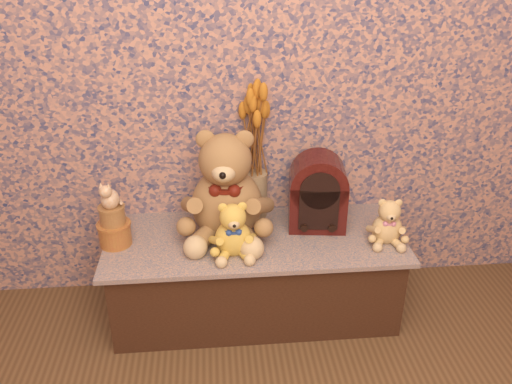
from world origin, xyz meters
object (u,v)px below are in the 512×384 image
(teddy_small, at_px, (388,218))
(biscuit_tin_lower, at_px, (115,234))
(teddy_medium, at_px, (233,226))
(teddy_large, at_px, (226,178))
(ceramic_vase, at_px, (253,194))
(cat_figurine, at_px, (109,193))
(cathedral_radio, at_px, (318,191))

(teddy_small, bearing_deg, biscuit_tin_lower, -175.61)
(teddy_medium, xyz_separation_m, teddy_small, (0.65, 0.03, -0.02))
(teddy_large, height_order, biscuit_tin_lower, teddy_large)
(teddy_large, bearing_deg, biscuit_tin_lower, -164.79)
(ceramic_vase, bearing_deg, cat_figurine, -161.20)
(teddy_medium, xyz_separation_m, ceramic_vase, (0.11, 0.30, -0.02))
(ceramic_vase, bearing_deg, teddy_medium, -109.50)
(teddy_small, xyz_separation_m, cathedral_radio, (-0.27, 0.15, 0.06))
(ceramic_vase, bearing_deg, teddy_small, -26.86)
(cathedral_radio, relative_size, cat_figurine, 2.77)
(cat_figurine, bearing_deg, cathedral_radio, 20.15)
(ceramic_vase, height_order, biscuit_tin_lower, ceramic_vase)
(teddy_small, height_order, biscuit_tin_lower, teddy_small)
(ceramic_vase, height_order, cat_figurine, cat_figurine)
(teddy_medium, height_order, cathedral_radio, cathedral_radio)
(teddy_medium, bearing_deg, teddy_large, 93.23)
(cathedral_radio, height_order, cat_figurine, cathedral_radio)
(teddy_large, distance_m, teddy_small, 0.69)
(teddy_small, xyz_separation_m, biscuit_tin_lower, (-1.13, 0.07, -0.06))
(teddy_medium, bearing_deg, biscuit_tin_lower, 166.01)
(teddy_large, bearing_deg, teddy_small, -5.45)
(ceramic_vase, bearing_deg, cathedral_radio, -24.60)
(teddy_medium, relative_size, ceramic_vase, 1.16)
(teddy_large, bearing_deg, cathedral_radio, 7.77)
(cathedral_radio, xyz_separation_m, cat_figurine, (-0.86, -0.08, 0.07))
(cathedral_radio, distance_m, ceramic_vase, 0.30)
(biscuit_tin_lower, bearing_deg, teddy_large, 8.58)
(teddy_medium, height_order, ceramic_vase, teddy_medium)
(teddy_large, height_order, teddy_medium, teddy_large)
(cathedral_radio, bearing_deg, teddy_medium, -147.41)
(teddy_medium, xyz_separation_m, biscuit_tin_lower, (-0.49, 0.10, -0.07))
(teddy_large, relative_size, teddy_medium, 2.04)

